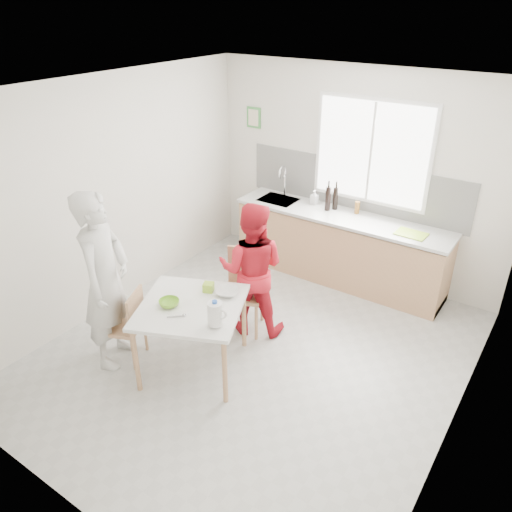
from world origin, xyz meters
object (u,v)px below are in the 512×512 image
at_px(dining_table, 191,312).
at_px(bowl_white, 227,292).
at_px(chair_left, 128,323).
at_px(bowl_green, 169,303).
at_px(chair_far, 244,286).
at_px(person_red, 252,269).
at_px(wine_bottle_a, 328,199).
at_px(milk_jug, 215,313).
at_px(wine_bottle_b, 335,198).
at_px(person_white, 105,281).

height_order(dining_table, bowl_white, bowl_white).
distance_m(chair_left, bowl_green, 0.59).
distance_m(chair_far, person_red, 0.27).
distance_m(dining_table, wine_bottle_a, 2.55).
bearing_deg(dining_table, chair_far, 90.55).
height_order(chair_left, bowl_green, chair_left).
xyz_separation_m(chair_far, person_red, (0.11, -0.01, 0.25)).
bearing_deg(milk_jug, dining_table, 138.97).
bearing_deg(wine_bottle_b, dining_table, -95.21).
relative_size(chair_far, bowl_white, 4.12).
bearing_deg(person_white, person_red, -59.50).
bearing_deg(person_white, wine_bottle_b, -42.81).
xyz_separation_m(chair_left, milk_jug, (1.04, 0.15, 0.43)).
bearing_deg(person_red, bowl_white, 74.02).
distance_m(bowl_green, bowl_white, 0.58).
relative_size(chair_left, wine_bottle_a, 2.55).
xyz_separation_m(person_white, wine_bottle_a, (0.96, 2.85, 0.15)).
height_order(chair_left, person_white, person_white).
bearing_deg(bowl_white, person_white, -144.17).
relative_size(dining_table, bowl_green, 6.49).
height_order(dining_table, person_red, person_red).
height_order(bowl_white, wine_bottle_a, wine_bottle_a).
xyz_separation_m(person_white, milk_jug, (1.19, 0.22, -0.05)).
bearing_deg(person_white, dining_table, -90.00).
relative_size(person_red, bowl_green, 7.75).
distance_m(person_white, person_red, 1.52).
relative_size(dining_table, wine_bottle_a, 4.01).
bearing_deg(bowl_green, person_red, 75.26).
xyz_separation_m(person_white, bowl_green, (0.62, 0.22, -0.15)).
relative_size(milk_jug, wine_bottle_a, 0.77).
bearing_deg(chair_far, wine_bottle_b, 58.16).
xyz_separation_m(person_white, person_red, (0.89, 1.23, -0.16)).
xyz_separation_m(bowl_white, milk_jug, (0.23, -0.48, 0.10)).
bearing_deg(chair_left, person_red, 124.08).
relative_size(person_red, wine_bottle_a, 4.79).
xyz_separation_m(dining_table, chair_far, (-0.01, 0.89, -0.16)).
height_order(wine_bottle_a, wine_bottle_b, wine_bottle_a).
relative_size(dining_table, chair_left, 1.57).
relative_size(dining_table, person_red, 0.84).
bearing_deg(person_white, chair_left, -90.00).
bearing_deg(milk_jug, wine_bottle_b, 69.98).
relative_size(chair_far, person_white, 0.51).
distance_m(chair_far, person_white, 1.52).
distance_m(dining_table, wine_bottle_b, 2.64).
xyz_separation_m(milk_jug, wine_bottle_a, (-0.24, 2.64, 0.20)).
height_order(bowl_green, wine_bottle_b, wine_bottle_b).
bearing_deg(dining_table, person_red, 83.38).
bearing_deg(dining_table, bowl_white, 63.44).
xyz_separation_m(chair_left, wine_bottle_b, (0.87, 2.87, 0.62)).
distance_m(person_red, milk_jug, 1.06).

